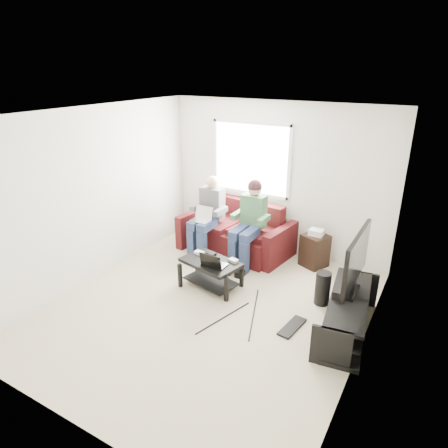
% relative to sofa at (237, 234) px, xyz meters
% --- Properties ---
extents(floor, '(4.50, 4.50, 0.00)m').
position_rel_sofa_xyz_m(floor, '(0.54, -1.82, -0.32)').
color(floor, beige).
rests_on(floor, ground).
extents(ceiling, '(4.50, 4.50, 0.00)m').
position_rel_sofa_xyz_m(ceiling, '(0.54, -1.82, 2.28)').
color(ceiling, white).
rests_on(ceiling, wall_back).
extents(wall_back, '(4.50, 0.00, 4.50)m').
position_rel_sofa_xyz_m(wall_back, '(0.54, 0.43, 0.98)').
color(wall_back, silver).
rests_on(wall_back, floor).
extents(wall_front, '(4.50, 0.00, 4.50)m').
position_rel_sofa_xyz_m(wall_front, '(0.54, -4.07, 0.98)').
color(wall_front, silver).
rests_on(wall_front, floor).
extents(wall_left, '(0.00, 4.50, 4.50)m').
position_rel_sofa_xyz_m(wall_left, '(-1.46, -1.82, 0.98)').
color(wall_left, silver).
rests_on(wall_left, floor).
extents(wall_right, '(0.00, 4.50, 4.50)m').
position_rel_sofa_xyz_m(wall_right, '(2.54, -1.82, 0.98)').
color(wall_right, silver).
rests_on(wall_right, floor).
extents(window, '(1.48, 0.04, 1.28)m').
position_rel_sofa_xyz_m(window, '(0.04, 0.41, 1.28)').
color(window, white).
rests_on(window, wall_back).
extents(sofa, '(1.99, 1.09, 0.88)m').
position_rel_sofa_xyz_m(sofa, '(0.00, 0.00, 0.00)').
color(sofa, '#421013').
rests_on(sofa, floor).
extents(person_left, '(0.40, 0.71, 1.36)m').
position_rel_sofa_xyz_m(person_left, '(-0.40, -0.33, 0.43)').
color(person_left, navy).
rests_on(person_left, sofa).
extents(person_right, '(0.40, 0.71, 1.41)m').
position_rel_sofa_xyz_m(person_right, '(0.40, -0.31, 0.49)').
color(person_right, navy).
rests_on(person_right, sofa).
extents(laptop_silver, '(0.34, 0.25, 0.24)m').
position_rel_sofa_xyz_m(laptop_silver, '(-0.40, -0.53, 0.41)').
color(laptop_silver, silver).
rests_on(laptop_silver, person_left).
extents(coffee_table, '(0.95, 0.70, 0.43)m').
position_rel_sofa_xyz_m(coffee_table, '(0.26, -1.31, -0.01)').
color(coffee_table, black).
rests_on(coffee_table, floor).
extents(laptop_black, '(0.37, 0.29, 0.24)m').
position_rel_sofa_xyz_m(laptop_black, '(0.38, -1.39, 0.23)').
color(laptop_black, black).
rests_on(laptop_black, coffee_table).
extents(controller_a, '(0.15, 0.10, 0.04)m').
position_rel_sofa_xyz_m(controller_a, '(-0.02, -1.19, 0.13)').
color(controller_a, silver).
rests_on(controller_a, coffee_table).
extents(controller_b, '(0.16, 0.12, 0.04)m').
position_rel_sofa_xyz_m(controller_b, '(0.16, -1.13, 0.13)').
color(controller_b, black).
rests_on(controller_b, coffee_table).
extents(controller_c, '(0.16, 0.13, 0.04)m').
position_rel_sofa_xyz_m(controller_c, '(0.56, -1.16, 0.13)').
color(controller_c, gray).
rests_on(controller_c, coffee_table).
extents(tv_stand, '(0.65, 1.55, 0.50)m').
position_rel_sofa_xyz_m(tv_stand, '(2.31, -1.39, -0.10)').
color(tv_stand, black).
rests_on(tv_stand, floor).
extents(tv, '(0.12, 1.10, 0.81)m').
position_rel_sofa_xyz_m(tv, '(2.30, -1.29, 0.63)').
color(tv, black).
rests_on(tv, tv_stand).
extents(soundbar, '(0.12, 0.50, 0.10)m').
position_rel_sofa_xyz_m(soundbar, '(2.19, -1.29, 0.22)').
color(soundbar, black).
rests_on(soundbar, tv_stand).
extents(drink_cup, '(0.08, 0.08, 0.12)m').
position_rel_sofa_xyz_m(drink_cup, '(2.26, -0.76, 0.23)').
color(drink_cup, '#B3834D').
rests_on(drink_cup, tv_stand).
extents(console_white, '(0.30, 0.22, 0.06)m').
position_rel_sofa_xyz_m(console_white, '(2.31, -1.79, -0.03)').
color(console_white, silver).
rests_on(console_white, tv_stand).
extents(console_grey, '(0.34, 0.26, 0.08)m').
position_rel_sofa_xyz_m(console_grey, '(2.31, -1.09, -0.02)').
color(console_grey, gray).
rests_on(console_grey, tv_stand).
extents(console_black, '(0.38, 0.30, 0.07)m').
position_rel_sofa_xyz_m(console_black, '(2.31, -1.44, -0.03)').
color(console_black, black).
rests_on(console_black, tv_stand).
extents(subwoofer, '(0.21, 0.21, 0.48)m').
position_rel_sofa_xyz_m(subwoofer, '(1.85, -0.92, -0.08)').
color(subwoofer, black).
rests_on(subwoofer, floor).
extents(keyboard_floor, '(0.23, 0.52, 0.03)m').
position_rel_sofa_xyz_m(keyboard_floor, '(1.70, -1.66, -0.31)').
color(keyboard_floor, black).
rests_on(keyboard_floor, floor).
extents(end_table, '(0.37, 0.37, 0.65)m').
position_rel_sofa_xyz_m(end_table, '(1.39, 0.13, -0.03)').
color(end_table, black).
rests_on(end_table, floor).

